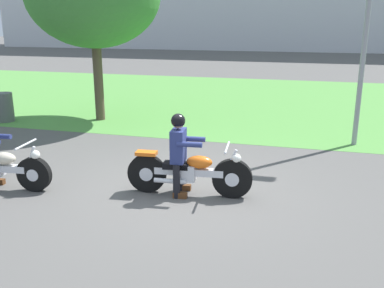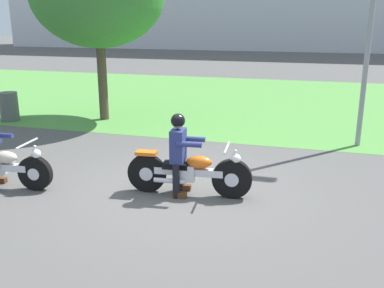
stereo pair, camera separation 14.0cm
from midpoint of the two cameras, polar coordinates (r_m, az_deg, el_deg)
name	(u,v)px [view 2 (the right image)]	position (r m, az deg, el deg)	size (l,w,h in m)	color
ground	(183,189)	(7.76, -0.72, -5.98)	(120.00, 120.00, 0.00)	#565451
grass_verge	(257,100)	(16.44, 8.72, 5.69)	(60.00, 12.00, 0.01)	#549342
motorcycle_lead	(189,172)	(7.40, 0.15, -3.73)	(2.16, 0.66, 0.90)	black
rider_lead	(179,148)	(7.31, -1.14, -0.51)	(0.57, 0.49, 1.42)	black
trash_can	(9,107)	(13.97, -22.64, 4.56)	(0.54, 0.54, 0.85)	#595E5B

